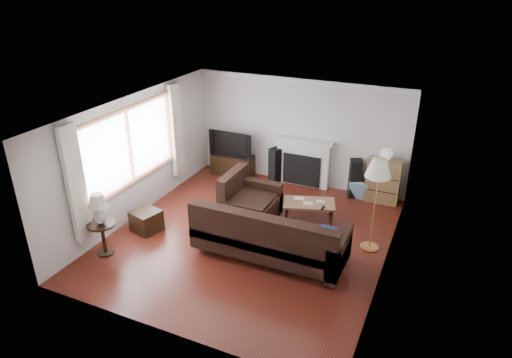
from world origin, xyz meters
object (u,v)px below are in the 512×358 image
at_px(coffee_table, 309,211).
at_px(side_table, 104,238).
at_px(sectional_sofa, 270,233).
at_px(floor_lamp, 374,205).
at_px(tv_stand, 233,165).
at_px(bookshelf, 383,181).

distance_m(coffee_table, side_table, 3.98).
xyz_separation_m(sectional_sofa, floor_lamp, (1.58, 0.99, 0.42)).
height_order(tv_stand, coffee_table, tv_stand).
bearing_deg(coffee_table, bookshelf, 31.69).
height_order(tv_stand, side_table, side_table).
height_order(tv_stand, bookshelf, bookshelf).
height_order(coffee_table, side_table, side_table).
bearing_deg(floor_lamp, bookshelf, 94.35).
bearing_deg(coffee_table, sectional_sofa, -116.49).
bearing_deg(sectional_sofa, side_table, -157.56).
xyz_separation_m(bookshelf, coffee_table, (-1.20, -1.43, -0.29)).
distance_m(tv_stand, coffee_table, 2.80).
bearing_deg(tv_stand, bookshelf, 0.64).
xyz_separation_m(tv_stand, floor_lamp, (3.78, -1.92, 0.63)).
height_order(bookshelf, floor_lamp, floor_lamp).
distance_m(tv_stand, sectional_sofa, 3.66).
relative_size(tv_stand, side_table, 1.67).
bearing_deg(sectional_sofa, floor_lamp, 32.03).
height_order(sectional_sofa, coffee_table, sectional_sofa).
bearing_deg(tv_stand, sectional_sofa, -52.80).
bearing_deg(sectional_sofa, tv_stand, 127.20).
bearing_deg(coffee_table, tv_stand, 132.17).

